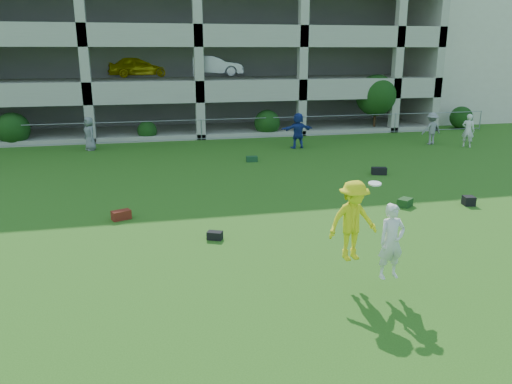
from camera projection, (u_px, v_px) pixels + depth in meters
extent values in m
plane|color=#235114|center=(307.00, 292.00, 10.59)|extent=(100.00, 100.00, 0.00)
cube|color=beige|center=(470.00, 49.00, 40.36)|extent=(16.00, 14.00, 10.00)
imported|color=slate|center=(90.00, 134.00, 25.32)|extent=(0.86, 0.98, 1.70)
imported|color=navy|center=(298.00, 131.00, 25.84)|extent=(1.73, 0.62, 1.84)
imported|color=silver|center=(468.00, 130.00, 26.16)|extent=(0.74, 0.75, 1.75)
imported|color=gray|center=(432.00, 129.00, 26.92)|extent=(1.14, 0.70, 1.70)
cube|color=#551B0E|center=(121.00, 215.00, 15.08)|extent=(0.62, 0.49, 0.28)
cube|color=black|center=(215.00, 235.00, 13.50)|extent=(0.47, 0.39, 0.22)
cube|color=#173613|center=(405.00, 202.00, 16.35)|extent=(0.61, 0.58, 0.26)
cube|color=black|center=(469.00, 201.00, 16.47)|extent=(0.41, 0.41, 0.30)
cube|color=black|center=(379.00, 171.00, 20.51)|extent=(0.66, 0.45, 0.30)
cube|color=#14371F|center=(252.00, 159.00, 22.89)|extent=(0.51, 0.32, 0.25)
imported|color=yellow|center=(353.00, 221.00, 10.60)|extent=(1.21, 0.79, 1.76)
imported|color=silver|center=(391.00, 241.00, 10.24)|extent=(0.62, 0.44, 1.60)
cylinder|color=white|center=(375.00, 184.00, 10.35)|extent=(0.27, 0.27, 0.07)
cube|color=#9E998C|center=(179.00, 36.00, 39.66)|extent=(30.00, 0.50, 12.00)
cube|color=#9E998C|center=(389.00, 35.00, 36.46)|extent=(0.50, 14.00, 12.00)
cube|color=#9E998C|center=(190.00, 121.00, 34.93)|extent=(30.00, 14.00, 0.30)
cube|color=#9E998C|center=(188.00, 77.00, 34.11)|extent=(30.00, 14.00, 0.30)
cube|color=#9E998C|center=(186.00, 31.00, 33.29)|extent=(30.00, 14.00, 0.30)
cube|color=#9E998C|center=(200.00, 94.00, 27.85)|extent=(30.00, 0.30, 0.90)
cube|color=#9E998C|center=(198.00, 38.00, 27.03)|extent=(30.00, 0.30, 0.90)
cube|color=#9E998C|center=(82.00, 29.00, 25.72)|extent=(0.50, 0.50, 12.00)
cube|color=#9E998C|center=(198.00, 30.00, 27.00)|extent=(0.50, 0.50, 12.00)
cube|color=#9E998C|center=(303.00, 31.00, 28.27)|extent=(0.50, 0.50, 12.00)
cube|color=#9E998C|center=(400.00, 31.00, 29.54)|extent=(0.50, 0.50, 12.00)
cube|color=#605E59|center=(184.00, 34.00, 35.20)|extent=(29.00, 9.00, 11.60)
imported|color=yellow|center=(139.00, 66.00, 31.32)|extent=(4.07, 2.15, 1.32)
imported|color=silver|center=(213.00, 66.00, 32.32)|extent=(4.16, 1.95, 1.32)
cylinder|color=gray|center=(91.00, 133.00, 26.97)|extent=(0.06, 0.06, 1.20)
cylinder|color=gray|center=(201.00, 130.00, 28.25)|extent=(0.06, 0.06, 1.20)
cylinder|color=gray|center=(302.00, 126.00, 29.52)|extent=(0.06, 0.06, 1.20)
cylinder|color=gray|center=(395.00, 123.00, 30.79)|extent=(0.06, 0.06, 1.20)
cylinder|color=gray|center=(480.00, 120.00, 32.07)|extent=(0.06, 0.06, 1.20)
cylinder|color=gray|center=(201.00, 120.00, 28.09)|extent=(36.00, 0.04, 0.04)
cylinder|color=gray|center=(202.00, 139.00, 28.39)|extent=(36.00, 0.04, 0.04)
sphere|color=#163D11|center=(13.00, 129.00, 26.61)|extent=(1.76, 1.76, 1.76)
sphere|color=#163D11|center=(147.00, 131.00, 28.18)|extent=(1.10, 1.10, 1.10)
sphere|color=#163D11|center=(267.00, 123.00, 29.61)|extent=(1.54, 1.54, 1.54)
cylinder|color=#382314|center=(375.00, 116.00, 31.23)|extent=(0.16, 0.16, 1.96)
sphere|color=#163D11|center=(376.00, 95.00, 30.88)|extent=(2.52, 2.52, 2.52)
sphere|color=#163D11|center=(461.00, 118.00, 32.38)|extent=(1.43, 1.43, 1.43)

